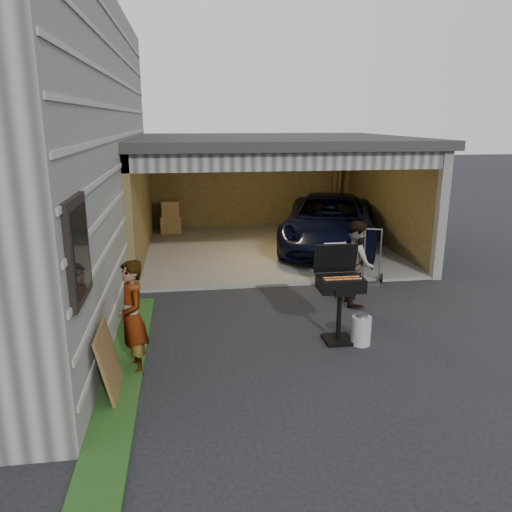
{
  "coord_description": "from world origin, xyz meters",
  "views": [
    {
      "loc": [
        -1.35,
        -6.0,
        3.3
      ],
      "look_at": [
        -0.24,
        1.77,
        1.15
      ],
      "focal_mm": 35.0,
      "sensor_mm": 36.0,
      "label": 1
    }
  ],
  "objects_px": {
    "man": "(357,263)",
    "plywood_panel": "(109,363)",
    "minivan": "(329,224)",
    "woman": "(132,318)",
    "propane_tank": "(361,331)",
    "hand_truck": "(371,273)",
    "bbq_grill": "(340,287)"
  },
  "relations": [
    {
      "from": "minivan",
      "to": "bbq_grill",
      "type": "xyz_separation_m",
      "value": [
        -1.43,
        -5.47,
        0.2
      ]
    },
    {
      "from": "propane_tank",
      "to": "hand_truck",
      "type": "distance_m",
      "value": 3.06
    },
    {
      "from": "man",
      "to": "plywood_panel",
      "type": "xyz_separation_m",
      "value": [
        -4.05,
        -2.7,
        -0.34
      ]
    },
    {
      "from": "bbq_grill",
      "to": "plywood_panel",
      "type": "height_order",
      "value": "bbq_grill"
    },
    {
      "from": "woman",
      "to": "plywood_panel",
      "type": "distance_m",
      "value": 0.72
    },
    {
      "from": "plywood_panel",
      "to": "hand_truck",
      "type": "distance_m",
      "value": 6.08
    },
    {
      "from": "woman",
      "to": "man",
      "type": "bearing_deg",
      "value": 98.89
    },
    {
      "from": "propane_tank",
      "to": "hand_truck",
      "type": "height_order",
      "value": "hand_truck"
    },
    {
      "from": "woman",
      "to": "bbq_grill",
      "type": "relative_size",
      "value": 1.05
    },
    {
      "from": "man",
      "to": "woman",
      "type": "bearing_deg",
      "value": 125.14
    },
    {
      "from": "plywood_panel",
      "to": "man",
      "type": "bearing_deg",
      "value": 33.65
    },
    {
      "from": "woman",
      "to": "propane_tank",
      "type": "bearing_deg",
      "value": 76.51
    },
    {
      "from": "bbq_grill",
      "to": "woman",
      "type": "bearing_deg",
      "value": -169.24
    },
    {
      "from": "bbq_grill",
      "to": "plywood_panel",
      "type": "xyz_separation_m",
      "value": [
        -3.24,
        -1.15,
        -0.44
      ]
    },
    {
      "from": "minivan",
      "to": "man",
      "type": "bearing_deg",
      "value": -80.34
    },
    {
      "from": "man",
      "to": "minivan",
      "type": "bearing_deg",
      "value": -2.84
    },
    {
      "from": "man",
      "to": "plywood_panel",
      "type": "distance_m",
      "value": 4.88
    },
    {
      "from": "woman",
      "to": "hand_truck",
      "type": "distance_m",
      "value": 5.57
    },
    {
      "from": "minivan",
      "to": "hand_truck",
      "type": "relative_size",
      "value": 4.2
    },
    {
      "from": "propane_tank",
      "to": "hand_truck",
      "type": "relative_size",
      "value": 0.38
    },
    {
      "from": "plywood_panel",
      "to": "woman",
      "type": "bearing_deg",
      "value": 67.53
    },
    {
      "from": "minivan",
      "to": "plywood_panel",
      "type": "height_order",
      "value": "minivan"
    },
    {
      "from": "man",
      "to": "bbq_grill",
      "type": "height_order",
      "value": "man"
    },
    {
      "from": "man",
      "to": "bbq_grill",
      "type": "relative_size",
      "value": 1.05
    },
    {
      "from": "woman",
      "to": "propane_tank",
      "type": "xyz_separation_m",
      "value": [
        3.31,
        0.39,
        -0.56
      ]
    },
    {
      "from": "propane_tank",
      "to": "plywood_panel",
      "type": "bearing_deg",
      "value": -164.77
    },
    {
      "from": "man",
      "to": "hand_truck",
      "type": "distance_m",
      "value": 1.41
    },
    {
      "from": "minivan",
      "to": "hand_truck",
      "type": "bearing_deg",
      "value": -69.39
    },
    {
      "from": "propane_tank",
      "to": "woman",
      "type": "bearing_deg",
      "value": -173.34
    },
    {
      "from": "hand_truck",
      "to": "propane_tank",
      "type": "bearing_deg",
      "value": -93.85
    },
    {
      "from": "woman",
      "to": "hand_truck",
      "type": "height_order",
      "value": "woman"
    },
    {
      "from": "bbq_grill",
      "to": "propane_tank",
      "type": "height_order",
      "value": "bbq_grill"
    }
  ]
}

